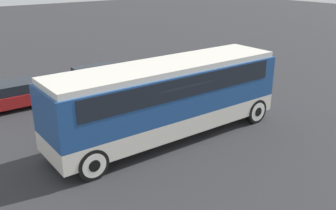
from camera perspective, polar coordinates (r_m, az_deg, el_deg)
ground_plane at (r=15.35m, az=0.00°, el=-4.89°), size 120.00×120.00×0.00m
tour_bus at (r=14.70m, az=0.30°, el=1.81°), size 9.83×2.51×3.10m
parked_car_near at (r=19.82m, az=-21.77°, el=1.55°), size 4.62×1.78×1.28m
parked_car_mid at (r=19.90m, az=-2.69°, el=3.21°), size 4.42×1.83×1.35m
parked_car_far at (r=21.18m, az=-10.35°, el=3.95°), size 4.51×1.94×1.37m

